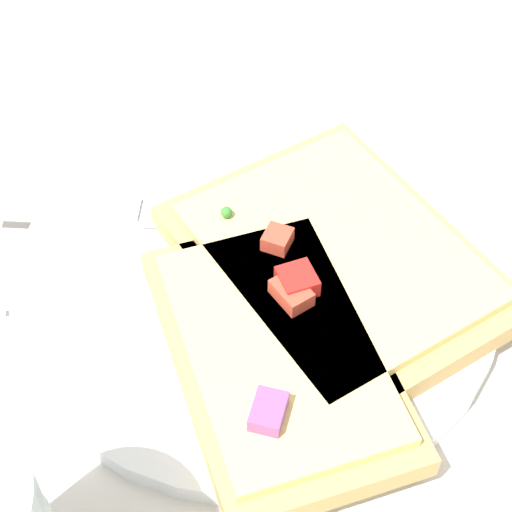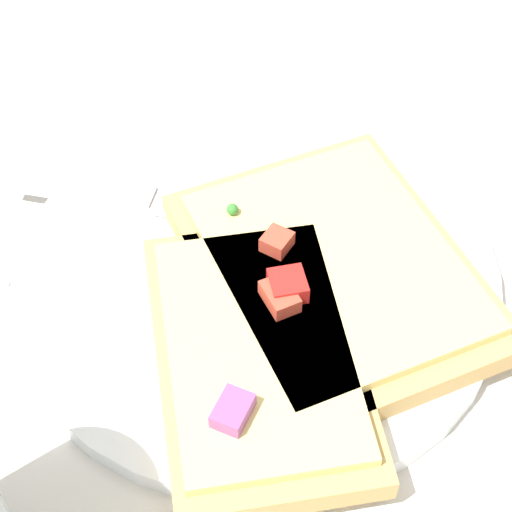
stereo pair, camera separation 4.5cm
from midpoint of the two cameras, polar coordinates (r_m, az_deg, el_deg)
The scene contains 7 objects.
ground_plane at distance 0.47m, azimuth 2.76°, elevation -1.91°, with size 4.00×4.00×0.00m, color beige.
plate at distance 0.46m, azimuth 2.78°, elevation -1.44°, with size 0.26×0.26×0.01m.
fork at distance 0.44m, azimuth -0.22°, elevation -2.94°, with size 0.21×0.03×0.01m.
knife at distance 0.49m, azimuth -3.23°, elevation 3.38°, with size 0.23×0.02×0.01m.
pizza_slice_main at distance 0.45m, azimuth 8.16°, elevation -0.91°, with size 0.21×0.21×0.03m.
pizza_slice_corner at distance 0.42m, azimuth 3.23°, elevation -6.68°, with size 0.15×0.18×0.03m.
crumb_scatter at distance 0.44m, azimuth 8.85°, elevation -4.76°, with size 0.02×0.09×0.01m.
Camera 2 is at (0.07, -0.29, 0.37)m, focal length 60.00 mm.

